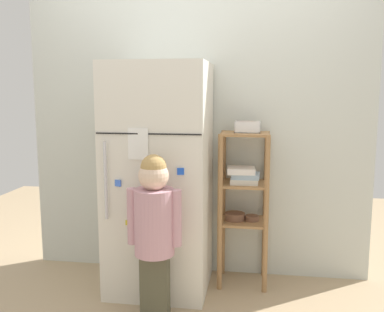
{
  "coord_description": "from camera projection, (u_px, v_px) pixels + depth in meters",
  "views": [
    {
      "loc": [
        0.46,
        -2.93,
        1.42
      ],
      "look_at": [
        0.01,
        0.02,
        0.97
      ],
      "focal_mm": 40.52,
      "sensor_mm": 36.0,
      "label": 1
    }
  ],
  "objects": [
    {
      "name": "ground_plane",
      "position": [
        190.0,
        289.0,
        3.14
      ],
      "size": [
        6.0,
        6.0,
        0.0
      ],
      "primitive_type": "plane",
      "color": "tan"
    },
    {
      "name": "kitchen_wall_back",
      "position": [
        197.0,
        139.0,
        3.33
      ],
      "size": [
        2.63,
        0.03,
        2.12
      ],
      "primitive_type": "cube",
      "color": "silver",
      "rests_on": "ground"
    },
    {
      "name": "refrigerator",
      "position": [
        160.0,
        178.0,
        3.07
      ],
      "size": [
        0.7,
        0.66,
        1.62
      ],
      "color": "silver",
      "rests_on": "ground"
    },
    {
      "name": "child_standing",
      "position": [
        154.0,
        221.0,
        2.63
      ],
      "size": [
        0.34,
        0.25,
        1.05
      ],
      "color": "#4B4936",
      "rests_on": "ground"
    },
    {
      "name": "pantry_shelf_unit",
      "position": [
        243.0,
        193.0,
        3.15
      ],
      "size": [
        0.36,
        0.31,
        1.13
      ],
      "color": "#9E7247",
      "rests_on": "ground"
    },
    {
      "name": "fruit_bin",
      "position": [
        248.0,
        128.0,
        3.09
      ],
      "size": [
        0.18,
        0.15,
        0.08
      ],
      "color": "white",
      "rests_on": "pantry_shelf_unit"
    }
  ]
}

